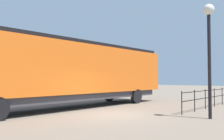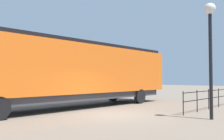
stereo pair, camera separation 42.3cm
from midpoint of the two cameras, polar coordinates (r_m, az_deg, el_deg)
ground_plane at (r=12.96m, az=1.16°, el=-10.55°), size 120.00×120.00×0.00m
locomotive at (r=16.40m, az=-7.03°, el=-0.29°), size 3.18×16.75×4.33m
lamp_post at (r=12.57m, az=23.09°, el=7.74°), size 0.54×0.54×5.52m
platform_fence at (r=17.16m, az=23.55°, el=-5.61°), size 0.05×8.48×1.26m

